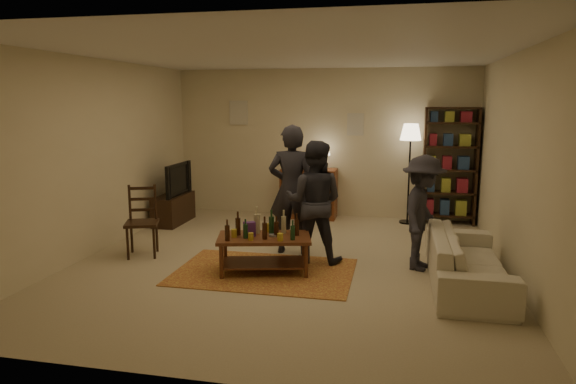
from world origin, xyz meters
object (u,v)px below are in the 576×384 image
(floor_lamp, at_px, (411,139))
(sofa, at_px, (468,260))
(coffee_table, at_px, (264,241))
(person_by_sofa, at_px, (423,213))
(dresser, at_px, (309,192))
(tv_stand, at_px, (174,201))
(person_right, at_px, (314,202))
(person_left, at_px, (292,190))
(dining_chair, at_px, (142,218))
(bookshelf, at_px, (449,165))

(floor_lamp, height_order, sofa, floor_lamp)
(coffee_table, height_order, person_by_sofa, person_by_sofa)
(dresser, height_order, floor_lamp, floor_lamp)
(sofa, bearing_deg, tv_stand, 64.66)
(coffee_table, xyz_separation_m, sofa, (2.42, 0.04, -0.10))
(coffee_table, xyz_separation_m, person_right, (0.54, 0.59, 0.40))
(sofa, xyz_separation_m, person_left, (-2.25, 0.87, 0.60))
(tv_stand, bearing_deg, floor_lamp, 11.95)
(dining_chair, height_order, sofa, dining_chair)
(floor_lamp, bearing_deg, dresser, 177.94)
(sofa, bearing_deg, person_by_sofa, 44.10)
(sofa, relative_size, person_by_sofa, 1.43)
(coffee_table, bearing_deg, person_right, 47.77)
(person_right, bearing_deg, person_by_sofa, -178.59)
(coffee_table, xyz_separation_m, dining_chair, (-1.84, 0.39, 0.11))
(person_by_sofa, bearing_deg, tv_stand, 81.80)
(floor_lamp, distance_m, person_left, 2.78)
(tv_stand, bearing_deg, coffee_table, -45.20)
(person_right, bearing_deg, dresser, -76.01)
(tv_stand, bearing_deg, person_right, -30.88)
(person_by_sofa, bearing_deg, dresser, 49.99)
(tv_stand, height_order, person_by_sofa, person_by_sofa)
(dresser, bearing_deg, person_right, -78.84)
(dining_chair, distance_m, floor_lamp, 4.63)
(person_right, distance_m, person_by_sofa, 1.39)
(sofa, distance_m, person_by_sofa, 0.83)
(coffee_table, height_order, person_left, person_left)
(dresser, xyz_separation_m, person_right, (0.51, -2.56, 0.33))
(coffee_table, xyz_separation_m, person_left, (0.17, 0.91, 0.49))
(dining_chair, xyz_separation_m, person_right, (2.37, 0.20, 0.29))
(coffee_table, bearing_deg, person_left, 79.53)
(person_right, bearing_deg, floor_lamp, -113.88)
(dresser, xyz_separation_m, person_left, (0.14, -2.24, 0.43))
(person_by_sofa, bearing_deg, person_left, 92.40)
(tv_stand, height_order, sofa, tv_stand)
(person_left, height_order, person_by_sofa, person_left)
(dining_chair, relative_size, bookshelf, 0.49)
(tv_stand, bearing_deg, person_left, -29.02)
(dresser, distance_m, sofa, 3.93)
(dresser, relative_size, sofa, 0.65)
(bookshelf, xyz_separation_m, person_left, (-2.30, -2.31, -0.13))
(person_left, distance_m, person_right, 0.50)
(tv_stand, height_order, person_right, person_right)
(bookshelf, height_order, sofa, bookshelf)
(sofa, xyz_separation_m, person_right, (-1.89, 0.55, 0.50))
(person_left, bearing_deg, person_right, 136.25)
(coffee_table, relative_size, floor_lamp, 0.72)
(tv_stand, distance_m, bookshelf, 4.84)
(sofa, bearing_deg, bookshelf, -0.82)
(coffee_table, relative_size, dresser, 0.92)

